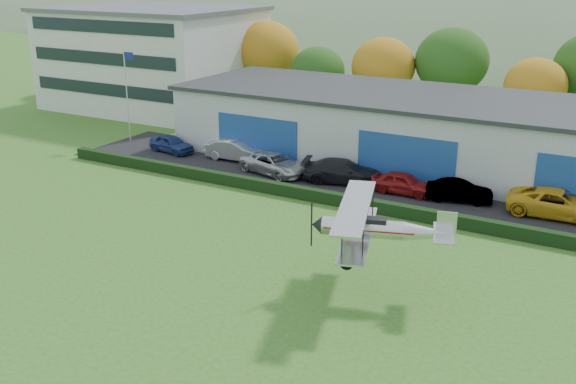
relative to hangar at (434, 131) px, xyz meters
The scene contains 16 objects.
ground 28.55m from the hangar, 100.13° to the right, with size 300.00×300.00×0.00m, color #316720.
apron 7.72m from the hangar, 105.99° to the right, with size 48.00×9.00×0.05m, color black.
hedge 12.16m from the hangar, 99.64° to the right, with size 46.00×0.60×0.80m, color black.
hangar is the anchor object (origin of this frame).
office_block 33.84m from the hangar, 167.99° to the left, with size 20.60×15.60×10.40m.
flagpole 25.68m from the hangar, 166.49° to the right, with size 1.05×0.10×8.00m.
tree_belt 13.63m from the hangar, 108.16° to the left, with size 75.70×13.22×10.12m.
distant_hills 113.51m from the hangar, 94.79° to the left, with size 430.00×196.00×56.00m.
car_0 20.89m from the hangar, 160.11° to the right, with size 1.66×4.14×1.41m, color navy.
car_1 15.18m from the hangar, 154.75° to the right, with size 1.74×4.98×1.64m, color silver.
car_2 12.39m from the hangar, 138.98° to the right, with size 2.50×5.41×1.50m, color silver.
car_3 8.64m from the hangar, 118.10° to the right, with size 2.30×5.65×1.64m, color black.
car_4 7.90m from the hangar, 86.18° to the right, with size 1.73×4.29×1.46m, color maroon.
car_5 8.70m from the hangar, 60.26° to the right, with size 1.47×4.22×1.39m, color gray.
car_6 12.53m from the hangar, 34.85° to the right, with size 2.74×5.94×1.65m, color gold.
biplane 22.15m from the hangar, 79.07° to the right, with size 6.63×7.49×2.81m.
Camera 1 is at (19.65, -20.35, 14.68)m, focal length 41.73 mm.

